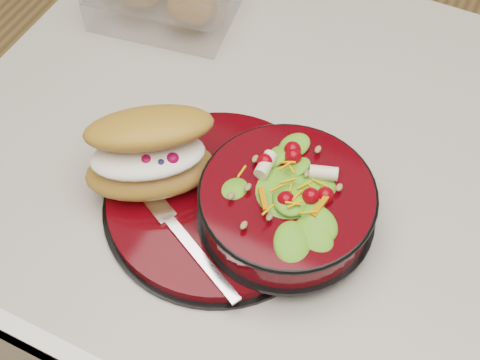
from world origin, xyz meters
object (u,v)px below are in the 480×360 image
at_px(salad_bowl, 287,200).
at_px(croissant, 151,154).
at_px(island_counter, 364,338).
at_px(dinner_plate, 218,201).
at_px(fork, 188,242).

distance_m(salad_bowl, croissant, 0.17).
height_order(island_counter, dinner_plate, dinner_plate).
height_order(dinner_plate, croissant, croissant).
xyz_separation_m(croissant, fork, (0.08, -0.06, -0.04)).
bearing_deg(salad_bowl, island_counter, 39.65).
distance_m(island_counter, salad_bowl, 0.53).
relative_size(salad_bowl, croissant, 1.18).
distance_m(island_counter, dinner_plate, 0.52).
distance_m(croissant, fork, 0.11).
bearing_deg(island_counter, fork, -138.45).
height_order(salad_bowl, fork, salad_bowl).
xyz_separation_m(dinner_plate, fork, (-0.00, -0.07, 0.01)).
distance_m(dinner_plate, fork, 0.07).
distance_m(island_counter, croissant, 0.61).
height_order(dinner_plate, salad_bowl, salad_bowl).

